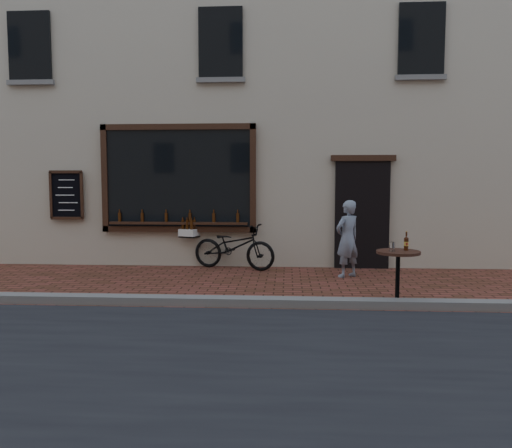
{
  "coord_description": "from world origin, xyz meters",
  "views": [
    {
      "loc": [
        0.38,
        -6.85,
        1.8
      ],
      "look_at": [
        -0.14,
        1.2,
        1.1
      ],
      "focal_mm": 35.0,
      "sensor_mm": 36.0,
      "label": 1
    }
  ],
  "objects": [
    {
      "name": "cargo_bicycle",
      "position": [
        -0.75,
        3.21,
        0.47
      ],
      "size": [
        2.11,
        1.15,
        0.99
      ],
      "rotation": [
        0.0,
        0.0,
        1.26
      ],
      "color": "black",
      "rests_on": "ground"
    },
    {
      "name": "ground",
      "position": [
        0.0,
        0.0,
        0.0
      ],
      "size": [
        90.0,
        90.0,
        0.0
      ],
      "primitive_type": "plane",
      "color": "#542C1B",
      "rests_on": "ground"
    },
    {
      "name": "shop_building",
      "position": [
        0.0,
        6.5,
        5.0
      ],
      "size": [
        28.0,
        6.2,
        10.0
      ],
      "color": "#B8AA91",
      "rests_on": "ground"
    },
    {
      "name": "kerb",
      "position": [
        0.0,
        0.2,
        0.06
      ],
      "size": [
        90.0,
        0.25,
        0.12
      ],
      "primitive_type": "cube",
      "color": "slate",
      "rests_on": "ground"
    },
    {
      "name": "pedestrian",
      "position": [
        1.49,
        2.49,
        0.72
      ],
      "size": [
        0.63,
        0.59,
        1.44
      ],
      "primitive_type": "imported",
      "rotation": [
        0.0,
        0.0,
        3.78
      ],
      "color": "gray",
      "rests_on": "ground"
    },
    {
      "name": "bistro_table",
      "position": [
        1.97,
        0.35,
        0.57
      ],
      "size": [
        0.62,
        0.62,
        1.07
      ],
      "color": "black",
      "rests_on": "ground"
    }
  ]
}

